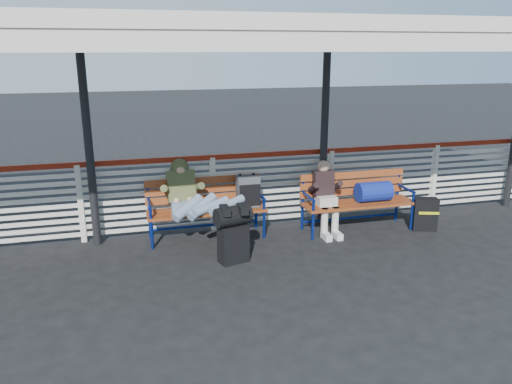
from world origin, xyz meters
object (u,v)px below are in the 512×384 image
object	(u,v)px
traveler_man	(200,201)
companion_person	(326,197)
bench_left	(220,199)
suitcase_side	(425,214)
luggage_stack	(233,232)
bench_right	(364,194)

from	to	relation	value
traveler_man	companion_person	distance (m)	2.00
bench_left	suitcase_side	distance (m)	3.30
luggage_stack	suitcase_side	distance (m)	3.28
traveler_man	suitcase_side	bearing A→B (deg)	-3.68
luggage_stack	bench_left	distance (m)	1.04
luggage_stack	traveler_man	world-z (taller)	traveler_man
luggage_stack	companion_person	distance (m)	1.81
suitcase_side	bench_right	bearing A→B (deg)	179.02
suitcase_side	traveler_man	bearing A→B (deg)	-166.33
bench_left	companion_person	xyz separation A→B (m)	(1.63, -0.29, -0.01)
luggage_stack	bench_left	xyz separation A→B (m)	(0.02, 1.03, 0.17)
bench_left	bench_right	distance (m)	2.31
luggage_stack	suitcase_side	xyz separation A→B (m)	(3.25, 0.44, -0.17)
bench_left	suitcase_side	size ratio (longest dim) A/B	3.41
bench_left	traveler_man	distance (m)	0.52
traveler_man	companion_person	size ratio (longest dim) A/B	1.40
bench_right	suitcase_side	xyz separation A→B (m)	(0.94, -0.31, -0.32)
luggage_stack	bench_right	distance (m)	2.44
luggage_stack	bench_right	bearing A→B (deg)	3.23
bench_right	companion_person	distance (m)	0.66
bench_left	bench_right	size ratio (longest dim) A/B	1.00
traveler_man	suitcase_side	world-z (taller)	traveler_man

